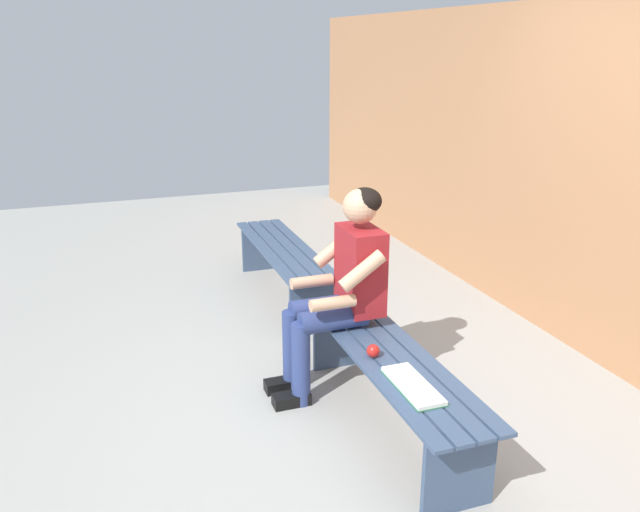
% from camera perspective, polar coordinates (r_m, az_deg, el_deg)
% --- Properties ---
extents(ground_plane, '(10.00, 7.00, 0.04)m').
position_cam_1_polar(ground_plane, '(4.30, -12.29, -10.30)').
color(ground_plane, '#9E9E99').
extents(brick_wall, '(9.50, 0.24, 2.30)m').
position_cam_1_polar(brick_wall, '(4.61, 23.67, 6.07)').
color(brick_wall, '#B27A51').
rests_on(brick_wall, ground).
extents(bench_near, '(1.69, 0.41, 0.44)m').
position_cam_1_polar(bench_near, '(3.53, 6.19, -10.15)').
color(bench_near, '#384C6B').
rests_on(bench_near, ground).
extents(bench_far, '(1.71, 0.41, 0.44)m').
position_cam_1_polar(bench_far, '(5.23, -3.21, -0.31)').
color(bench_far, '#384C6B').
rests_on(bench_far, ground).
extents(person_seated, '(0.50, 0.69, 1.24)m').
position_cam_1_polar(person_seated, '(3.74, 1.89, -2.51)').
color(person_seated, maroon).
rests_on(person_seated, ground).
extents(apple, '(0.07, 0.07, 0.07)m').
position_cam_1_polar(apple, '(3.43, 4.75, -8.40)').
color(apple, red).
rests_on(apple, bench_near).
extents(book_open, '(0.41, 0.16, 0.02)m').
position_cam_1_polar(book_open, '(3.18, 8.26, -11.37)').
color(book_open, white).
rests_on(book_open, bench_near).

